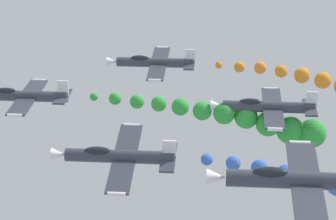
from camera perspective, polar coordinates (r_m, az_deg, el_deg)
airplane_lead at (r=72.46m, az=-11.78°, el=1.15°), size 9.56×10.35×2.45m
smoke_trail_lead at (r=70.05m, az=7.05°, el=-0.95°), size 2.87×23.68×5.12m
airplane_left_inner at (r=57.60m, az=-4.12°, el=-3.76°), size 9.34×10.35×3.21m
smoke_trail_left_inner at (r=58.12m, az=11.97°, el=-5.69°), size 2.14×14.29×4.18m
airplane_right_inner at (r=81.69m, az=-1.17°, el=3.90°), size 9.49×10.35×2.80m
airplane_left_outer at (r=69.58m, az=8.04°, el=0.28°), size 9.53×10.35×2.61m
airplane_right_outer at (r=43.97m, az=10.40°, el=-5.60°), size 9.49×10.35×2.81m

